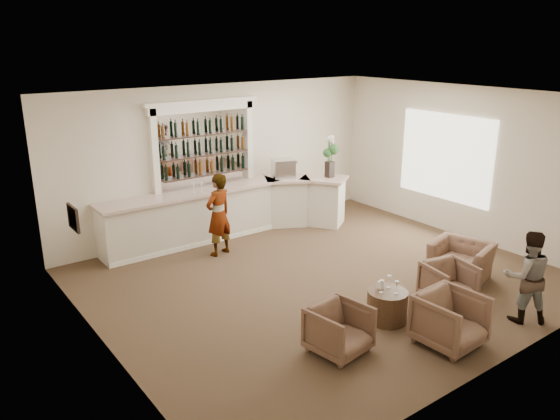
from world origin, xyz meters
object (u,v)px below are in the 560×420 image
at_px(armchair_right, 449,283).
at_px(armchair_far, 461,260).
at_px(sommelier, 219,215).
at_px(armchair_left, 339,330).
at_px(espresso_machine, 283,169).
at_px(cocktail_table, 387,306).
at_px(bar_counter, 229,211).
at_px(armchair_center, 450,320).
at_px(guest, 527,277).
at_px(flower_vase, 330,154).

height_order(armchair_right, armchair_far, armchair_right).
bearing_deg(sommelier, armchair_left, 69.03).
relative_size(sommelier, espresso_machine, 3.47).
bearing_deg(cocktail_table, armchair_right, -7.27).
xyz_separation_m(bar_counter, armchair_left, (-1.25, -4.97, -0.22)).
height_order(cocktail_table, armchair_center, armchair_center).
height_order(armchair_center, espresso_machine, espresso_machine).
bearing_deg(armchair_center, guest, -11.31).
height_order(armchair_right, espresso_machine, espresso_machine).
relative_size(armchair_center, espresso_machine, 1.77).
height_order(cocktail_table, flower_vase, flower_vase).
distance_m(armchair_center, armchair_far, 2.52).
xyz_separation_m(armchair_right, armchair_far, (1.01, 0.50, -0.01)).
distance_m(bar_counter, cocktail_table, 4.76).
height_order(espresso_machine, flower_vase, flower_vase).
xyz_separation_m(armchair_center, armchair_right, (1.11, 0.86, -0.05)).
xyz_separation_m(sommelier, armchair_left, (-0.50, -4.16, -0.50)).
height_order(bar_counter, armchair_center, bar_counter).
relative_size(sommelier, armchair_left, 2.19).
bearing_deg(flower_vase, sommelier, -177.40).
height_order(sommelier, guest, sommelier).
xyz_separation_m(sommelier, armchair_center, (0.90, -4.96, -0.45)).
distance_m(sommelier, armchair_center, 5.06).
height_order(guest, armchair_right, guest).
bearing_deg(armchair_far, armchair_center, -73.11).
xyz_separation_m(armchair_center, espresso_machine, (1.27, 5.70, 0.96)).
relative_size(espresso_machine, flower_vase, 0.50).
bearing_deg(armchair_center, armchair_right, 34.78).
bearing_deg(armchair_center, bar_counter, 88.68).
distance_m(bar_counter, armchair_far, 4.98).
relative_size(bar_counter, armchair_far, 5.59).
bearing_deg(cocktail_table, bar_counter, 89.61).
xyz_separation_m(armchair_left, armchair_center, (1.41, -0.80, 0.04)).
bearing_deg(espresso_machine, armchair_center, -81.64).
height_order(armchair_left, armchair_far, armchair_left).
bearing_deg(guest, flower_vase, -58.26).
xyz_separation_m(guest, armchair_far, (0.59, 1.58, -0.41)).
distance_m(guest, armchair_center, 1.59).
relative_size(armchair_right, espresso_machine, 1.55).
relative_size(armchair_far, espresso_machine, 2.10).
height_order(bar_counter, armchair_right, bar_counter).
xyz_separation_m(armchair_far, espresso_machine, (-0.85, 4.34, 1.02)).
distance_m(sommelier, espresso_machine, 2.35).
distance_m(bar_counter, armchair_right, 5.08).
xyz_separation_m(sommelier, armchair_right, (2.01, -4.10, -0.50)).
xyz_separation_m(guest, armchair_left, (-2.94, 1.03, -0.39)).
height_order(sommelier, espresso_machine, sommelier).
bearing_deg(sommelier, cocktail_table, 86.15).
bearing_deg(cocktail_table, espresso_machine, 72.59).
xyz_separation_m(bar_counter, armchair_right, (1.27, -4.91, -0.23)).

